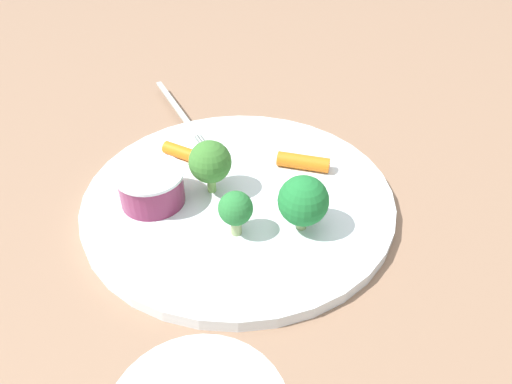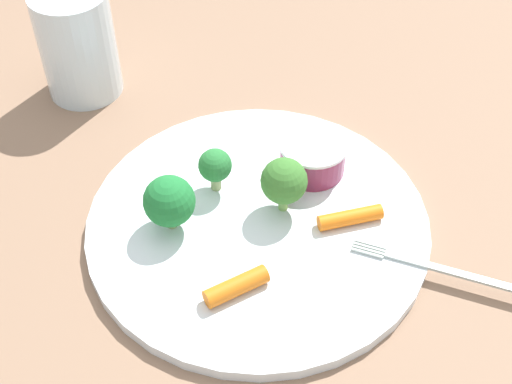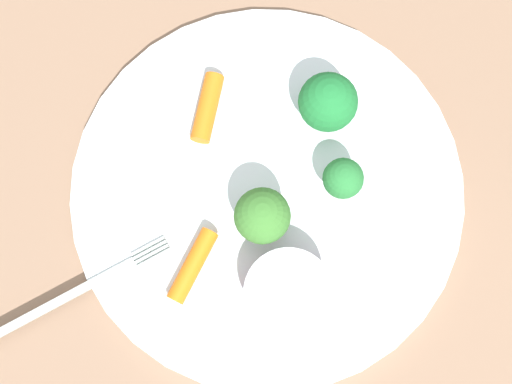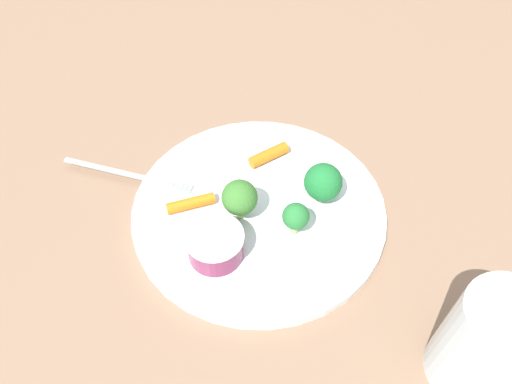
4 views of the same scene
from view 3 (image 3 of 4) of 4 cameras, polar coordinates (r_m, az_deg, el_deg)
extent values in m
plane|color=#886851|center=(0.58, 0.86, -0.14)|extent=(2.40, 2.40, 0.00)
cylinder|color=white|center=(0.57, 0.87, -0.01)|extent=(0.30, 0.30, 0.01)
cylinder|color=#7A284A|center=(0.54, 2.49, -7.97)|extent=(0.06, 0.06, 0.03)
cylinder|color=silver|center=(0.52, 2.56, -7.82)|extent=(0.06, 0.06, 0.00)
cylinder|color=#7DB058|center=(0.55, 0.47, -2.35)|extent=(0.01, 0.01, 0.02)
sphere|color=#3A762E|center=(0.53, 0.49, -1.86)|extent=(0.04, 0.04, 0.04)
cylinder|color=#8EAA6A|center=(0.58, 5.38, 6.16)|extent=(0.01, 0.01, 0.01)
sphere|color=#1F7333|center=(0.55, 5.62, 6.97)|extent=(0.05, 0.05, 0.05)
cylinder|color=#99AC70|center=(0.56, 6.54, 0.56)|extent=(0.01, 0.01, 0.02)
sphere|color=#297636|center=(0.54, 6.78, 1.05)|extent=(0.03, 0.03, 0.03)
cylinder|color=orange|center=(0.58, -3.80, 6.54)|extent=(0.06, 0.04, 0.02)
cylinder|color=orange|center=(0.55, -4.94, -5.71)|extent=(0.05, 0.05, 0.01)
cube|color=#ACB9B3|center=(0.57, -16.13, -8.74)|extent=(0.04, 0.15, 0.00)
cube|color=#ACB9B3|center=(0.56, -8.41, -4.20)|extent=(0.01, 0.03, 0.00)
cube|color=#ACB9B3|center=(0.56, -8.25, -4.50)|extent=(0.01, 0.03, 0.00)
cube|color=#ACB9B3|center=(0.56, -8.10, -4.80)|extent=(0.01, 0.03, 0.00)
cube|color=#ACB9B3|center=(0.56, -7.94, -5.11)|extent=(0.01, 0.03, 0.00)
camera|label=1|loc=(0.48, 54.36, 12.34)|focal=34.58mm
camera|label=2|loc=(0.51, -62.03, 47.63)|focal=50.03mm
camera|label=4|loc=(0.30, 72.92, -28.37)|focal=32.98mm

